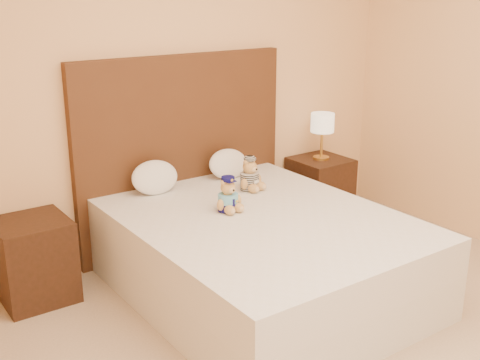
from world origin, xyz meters
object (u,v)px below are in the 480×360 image
teddy_police (228,194)px  pillow_right (228,162)px  lamp (322,125)px  nightstand_left (35,260)px  pillow_left (155,176)px  bed (262,255)px  teddy_prisoner (250,174)px  nightstand_right (320,189)px

teddy_police → pillow_right: size_ratio=0.69×
lamp → pillow_right: bearing=178.2°
nightstand_left → pillow_right: 1.60m
nightstand_left → pillow_left: pillow_left is taller
bed → pillow_left: (-0.34, 0.83, 0.40)m
bed → teddy_police: 0.46m
nightstand_left → lamp: (2.50, 0.00, 0.57)m
teddy_police → pillow_left: (-0.22, 0.61, 0.01)m
pillow_left → lamp: bearing=-1.1°
bed → nightstand_left: (-1.25, 0.80, -0.00)m
bed → teddy_prisoner: teddy_prisoner is taller
lamp → teddy_police: (-1.37, -0.58, -0.18)m
pillow_left → pillow_right: bearing=0.0°
teddy_police → pillow_left: size_ratio=0.65×
bed → teddy_prisoner: size_ratio=8.33×
teddy_prisoner → teddy_police: bearing=-157.3°
nightstand_left → bed: bearing=-32.6°
bed → pillow_right: bearing=70.2°
teddy_police → pillow_right: bearing=52.4°
teddy_prisoner → pillow_right: (0.04, 0.34, -0.00)m
nightstand_right → teddy_prisoner: (-0.99, -0.31, 0.40)m
teddy_prisoner → bed: bearing=-130.8°
nightstand_right → teddy_police: 1.54m
teddy_police → pillow_right: (0.42, 0.61, 0.00)m
lamp → pillow_right: lamp is taller
bed → pillow_left: size_ratio=5.56×
teddy_police → pillow_right: 0.74m
bed → nightstand_left: 1.48m
nightstand_left → nightstand_right: bearing=0.0°
lamp → teddy_police: lamp is taller
pillow_left → pillow_right: pillow_left is taller
bed → pillow_left: 0.98m
nightstand_right → pillow_left: 1.64m
nightstand_left → teddy_prisoner: teddy_prisoner is taller
nightstand_left → pillow_right: (1.55, 0.03, 0.39)m
nightstand_right → pillow_right: (-0.95, 0.03, 0.39)m
bed → nightstand_right: size_ratio=3.64×
teddy_police → pillow_left: 0.65m
teddy_prisoner → lamp: bearing=4.3°
lamp → nightstand_left: bearing=180.0°
nightstand_left → teddy_police: (1.13, -0.58, 0.39)m
bed → lamp: (1.25, 0.80, 0.57)m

